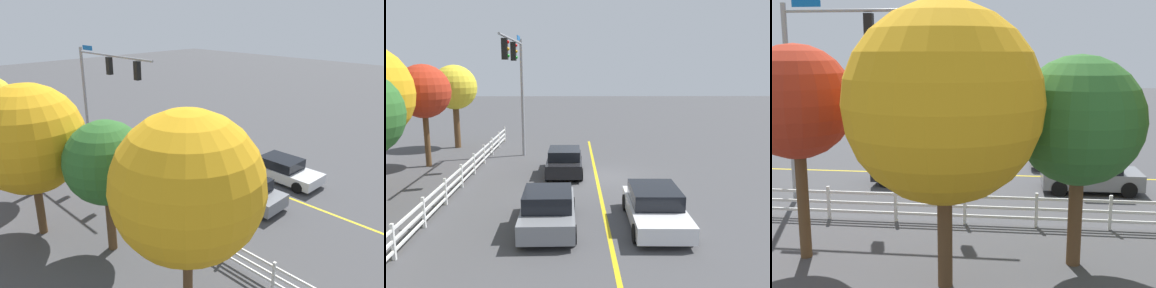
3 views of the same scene
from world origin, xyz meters
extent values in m
plane|color=#444447|center=(0.00, 0.00, 0.00)|extent=(120.00, 120.00, 0.00)
cube|color=gold|center=(-4.00, 0.00, 0.00)|extent=(28.00, 0.16, 0.01)
cylinder|color=gray|center=(5.15, 4.48, 3.73)|extent=(0.20, 0.20, 7.46)
cylinder|color=gray|center=(1.52, 4.48, 7.16)|extent=(7.25, 0.12, 0.12)
cube|color=#0C59B2|center=(4.25, 4.50, 7.44)|extent=(1.10, 0.03, 0.28)
cube|color=black|center=(1.93, 4.48, 6.56)|extent=(0.32, 0.28, 1.00)
sphere|color=red|center=(1.93, 4.33, 6.88)|extent=(0.17, 0.17, 0.17)
sphere|color=orange|center=(1.93, 4.33, 6.56)|extent=(0.17, 0.17, 0.17)
sphere|color=#148C19|center=(1.93, 4.33, 6.24)|extent=(0.17, 0.17, 0.17)
cube|color=black|center=(-0.77, 4.48, 6.56)|extent=(0.32, 0.28, 1.00)
sphere|color=red|center=(-0.77, 4.33, 6.88)|extent=(0.17, 0.17, 0.17)
sphere|color=orange|center=(-0.77, 4.33, 6.56)|extent=(0.17, 0.17, 0.17)
sphere|color=#148C19|center=(-0.77, 4.33, 6.24)|extent=(0.17, 0.17, 0.17)
cube|color=slate|center=(-6.57, 2.13, 0.55)|extent=(4.03, 1.93, 0.65)
cube|color=black|center=(-6.77, 2.12, 1.16)|extent=(1.90, 1.71, 0.58)
cylinder|color=black|center=(-5.22, 3.02, 0.32)|extent=(0.64, 0.23, 0.64)
cylinder|color=black|center=(-5.19, 1.28, 0.32)|extent=(0.64, 0.23, 0.64)
cylinder|color=black|center=(-7.94, 2.97, 0.32)|extent=(0.64, 0.23, 0.64)
cylinder|color=black|center=(-7.91, 1.23, 0.32)|extent=(0.64, 0.23, 0.64)
cube|color=black|center=(0.67, 1.70, 0.56)|extent=(4.07, 1.85, 0.67)
cube|color=black|center=(0.46, 1.70, 1.16)|extent=(2.08, 1.66, 0.53)
cylinder|color=black|center=(2.05, 2.56, 0.32)|extent=(0.64, 0.22, 0.64)
cylinder|color=black|center=(2.05, 0.85, 0.32)|extent=(0.64, 0.22, 0.64)
cylinder|color=black|center=(-0.72, 2.55, 0.32)|extent=(0.64, 0.22, 0.64)
cylinder|color=black|center=(-0.71, 0.84, 0.32)|extent=(0.64, 0.22, 0.64)
cube|color=silver|center=(-6.38, -1.76, 0.51)|extent=(4.43, 2.00, 0.57)
cube|color=black|center=(-6.16, -1.76, 1.08)|extent=(2.27, 1.76, 0.57)
cylinder|color=black|center=(-7.90, -2.62, 0.32)|extent=(0.64, 0.23, 0.64)
cylinder|color=black|center=(-7.86, -0.83, 0.32)|extent=(0.64, 0.23, 0.64)
cylinder|color=black|center=(-4.91, -2.68, 0.32)|extent=(0.64, 0.23, 0.64)
cylinder|color=black|center=(-4.87, -0.89, 0.32)|extent=(0.64, 0.23, 0.64)
cube|color=white|center=(-11.27, 6.59, 0.57)|extent=(0.10, 0.10, 1.15)
cube|color=white|center=(-8.91, 6.59, 0.57)|extent=(0.10, 0.10, 1.15)
cube|color=white|center=(-6.55, 6.59, 0.57)|extent=(0.10, 0.10, 1.15)
cube|color=white|center=(-4.18, 6.59, 0.57)|extent=(0.10, 0.10, 1.15)
cube|color=white|center=(-1.82, 6.59, 0.57)|extent=(0.10, 0.10, 1.15)
cube|color=white|center=(0.55, 6.59, 0.57)|extent=(0.10, 0.10, 1.15)
cube|color=white|center=(2.91, 6.59, 0.57)|extent=(0.10, 0.10, 1.15)
cube|color=white|center=(5.27, 6.59, 0.57)|extent=(0.10, 0.10, 1.15)
cube|color=white|center=(7.64, 6.59, 0.57)|extent=(0.10, 0.10, 1.15)
cube|color=white|center=(10.00, 6.59, 0.57)|extent=(0.10, 0.10, 1.15)
cube|color=white|center=(-3.00, 6.59, 0.95)|extent=(26.00, 0.06, 0.09)
cube|color=white|center=(-3.00, 6.59, 0.60)|extent=(26.00, 0.06, 0.09)
cube|color=white|center=(-3.00, 6.59, 0.28)|extent=(26.00, 0.06, 0.09)
cylinder|color=brown|center=(2.32, 9.70, 1.61)|extent=(0.32, 0.32, 3.23)
sphere|color=#B22D19|center=(2.32, 9.70, 4.37)|extent=(3.05, 3.05, 3.05)
cylinder|color=brown|center=(-9.90, 9.54, 1.43)|extent=(0.32, 0.32, 2.87)
sphere|color=gold|center=(-9.90, 9.54, 4.63)|extent=(4.69, 4.69, 4.69)
cylinder|color=brown|center=(-1.82, 10.92, 1.37)|extent=(0.36, 0.36, 2.75)
sphere|color=gold|center=(-1.82, 10.92, 4.50)|extent=(4.67, 4.67, 4.67)
cylinder|color=brown|center=(-5.08, 9.33, 1.34)|extent=(0.38, 0.38, 2.68)
sphere|color=#2D6628|center=(-5.08, 9.33, 3.94)|extent=(3.36, 3.36, 3.36)
camera|label=1|loc=(-17.05, 16.36, 9.45)|focal=34.77mm
camera|label=2|loc=(-19.55, 1.22, 5.64)|focal=35.75mm
camera|label=3|loc=(-3.51, 21.66, 5.63)|focal=44.43mm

